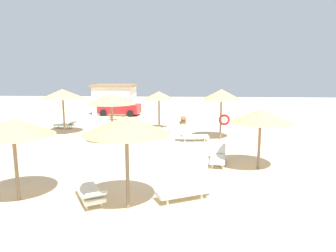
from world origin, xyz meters
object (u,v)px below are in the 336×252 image
object	(u,v)px
parasol_3	(221,95)
lounger_2	(162,130)
lounger_4	(186,190)
parasol_6	(111,98)
lounger_3	(192,136)
lounger_1	(64,124)
lounger_5	(218,157)
parasol_1	(62,94)
bench_0	(183,119)
bench_1	(258,118)
lounger_0	(90,193)
parked_car	(119,107)
parasol_5	(261,116)
parasol_4	(126,125)
parasol_0	(13,128)
beach_cabana	(115,99)
lounger_6	(123,132)
bench_2	(117,116)
parasol_2	(159,96)

from	to	relation	value
parasol_3	lounger_2	distance (m)	4.63
lounger_4	parasol_6	bearing A→B (deg)	119.15
lounger_3	lounger_1	bearing A→B (deg)	159.12
lounger_1	lounger_5	bearing A→B (deg)	-37.79
lounger_4	parasol_3	bearing A→B (deg)	77.63
lounger_1	lounger_4	xyz separation A→B (m)	(9.19, -12.32, 0.00)
parasol_1	lounger_4	xyz separation A→B (m)	(8.34, -10.33, -2.41)
bench_0	bench_1	world-z (taller)	same
lounger_4	lounger_3	bearing A→B (deg)	88.07
parasol_6	lounger_3	world-z (taller)	parasol_6
lounger_0	lounger_2	xyz separation A→B (m)	(1.33, 11.06, 0.00)
lounger_1	parked_car	bearing A→B (deg)	72.16
lounger_3	parasol_5	bearing A→B (deg)	-62.15
lounger_1	lounger_5	size ratio (longest dim) A/B	1.04
lounger_3	lounger_4	size ratio (longest dim) A/B	0.98
lounger_3	parasol_4	bearing A→B (deg)	-102.19
bench_1	lounger_4	bearing A→B (deg)	-109.64
lounger_1	bench_0	distance (m)	9.34
parasol_4	parasol_3	bearing A→B (deg)	69.46
parasol_4	lounger_5	xyz separation A→B (m)	(3.18, 4.88, -2.25)
parasol_6	bench_0	xyz separation A→B (m)	(4.05, 7.45, -2.29)
parasol_0	beach_cabana	size ratio (longest dim) A/B	0.64
parasol_6	lounger_0	world-z (taller)	parasol_6
parasol_5	lounger_6	bearing A→B (deg)	139.91
parasol_4	lounger_2	size ratio (longest dim) A/B	1.42
parasol_3	lounger_3	size ratio (longest dim) A/B	1.59
bench_0	bench_1	size ratio (longest dim) A/B	1.01
lounger_4	bench_1	distance (m)	17.75
parasol_3	lounger_0	xyz separation A→B (m)	(-5.09, -9.89, -2.44)
bench_2	beach_cabana	world-z (taller)	beach_cabana
lounger_0	lounger_2	distance (m)	11.14
parasol_2	bench_1	bearing A→B (deg)	28.93
parasol_4	lounger_1	xyz separation A→B (m)	(-7.43, 13.11, -2.26)
lounger_6	bench_1	size ratio (longest dim) A/B	1.29
lounger_4	lounger_1	bearing A→B (deg)	126.71
parasol_1	lounger_5	size ratio (longest dim) A/B	1.57
parasol_4	lounger_2	xyz separation A→B (m)	(0.06, 11.37, -2.25)
bench_0	bench_2	size ratio (longest dim) A/B	1.01
lounger_6	bench_1	xyz separation A→B (m)	(10.12, 7.20, 0.02)
parasol_3	lounger_5	xyz separation A→B (m)	(-0.64, -5.31, -2.43)
parasol_5	beach_cabana	bearing A→B (deg)	120.53
parasol_1	lounger_0	bearing A→B (deg)	-63.83
bench_0	beach_cabana	xyz separation A→B (m)	(-7.09, 5.91, 1.16)
lounger_0	parasol_3	bearing A→B (deg)	62.78
lounger_5	bench_2	xyz separation A→B (m)	(-7.69, 12.76, 0.02)
lounger_4	beach_cabana	xyz separation A→B (m)	(-7.45, 21.29, 1.19)
parasol_3	parasol_4	size ratio (longest dim) A/B	1.10
parasol_4	beach_cabana	size ratio (longest dim) A/B	0.68
parasol_6	bench_2	distance (m)	9.40
parasol_1	parked_car	xyz separation A→B (m)	(1.58, 9.53, -1.90)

